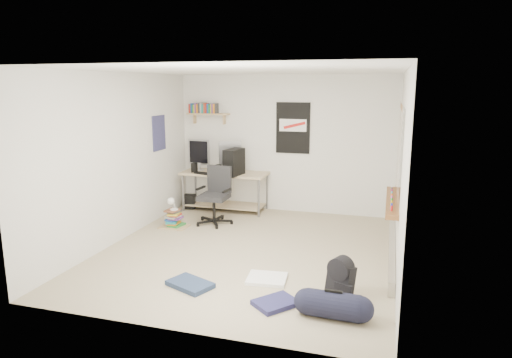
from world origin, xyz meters
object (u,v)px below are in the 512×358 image
(office_chair, at_px, (214,196))
(duffel_bag, at_px, (333,305))
(desk, at_px, (225,191))
(backpack, at_px, (340,281))
(book_stack, at_px, (174,218))

(office_chair, distance_m, duffel_bag, 3.55)
(desk, relative_size, office_chair, 1.62)
(desk, distance_m, office_chair, 0.90)
(backpack, distance_m, book_stack, 3.45)
(duffel_bag, height_order, book_stack, duffel_bag)
(desk, xyz_separation_m, backpack, (2.47, -3.08, -0.16))
(duffel_bag, relative_size, book_stack, 1.20)
(desk, distance_m, backpack, 3.95)
(office_chair, relative_size, book_stack, 2.16)
(duffel_bag, bearing_deg, office_chair, 133.75)
(duffel_bag, bearing_deg, desk, 127.13)
(desk, height_order, office_chair, office_chair)
(desk, xyz_separation_m, book_stack, (-0.45, -1.25, -0.21))
(backpack, relative_size, book_stack, 0.81)
(backpack, relative_size, duffel_bag, 0.67)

